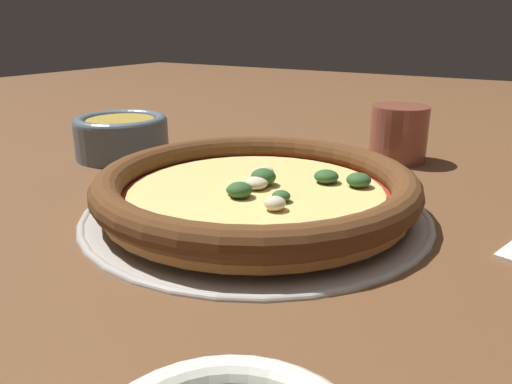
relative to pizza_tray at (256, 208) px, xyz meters
name	(u,v)px	position (x,y,z in m)	size (l,w,h in m)	color
ground_plane	(256,212)	(0.00, 0.00, 0.00)	(3.00, 3.00, 0.00)	brown
pizza_tray	(256,208)	(0.00, 0.00, 0.00)	(0.36, 0.36, 0.01)	#B7B2A8
pizza	(256,187)	(0.00, 0.00, 0.02)	(0.34, 0.34, 0.04)	#BC7F42
bowl_near	(122,135)	(-0.09, -0.29, 0.03)	(0.14, 0.14, 0.06)	slate
drinking_cup	(399,134)	(-0.29, 0.06, 0.04)	(0.08, 0.08, 0.08)	brown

